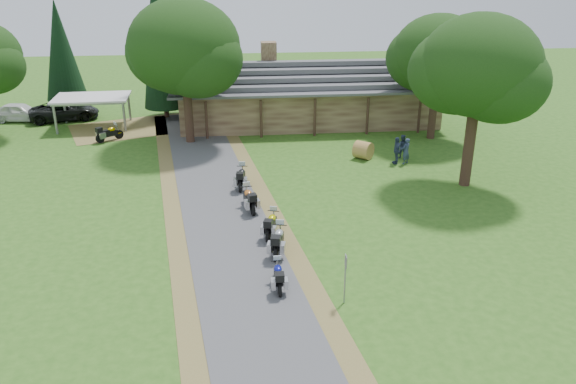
{
  "coord_description": "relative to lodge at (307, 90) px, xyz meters",
  "views": [
    {
      "loc": [
        -0.13,
        -20.7,
        12.33
      ],
      "look_at": [
        2.5,
        4.9,
        1.6
      ],
      "focal_mm": 35.0,
      "sensor_mm": 36.0,
      "label": 1
    }
  ],
  "objects": [
    {
      "name": "motorcycle_row_e",
      "position": [
        -5.72,
        -14.26,
        -1.77
      ],
      "size": [
        0.87,
        2.04,
        1.35
      ],
      "primitive_type": null,
      "rotation": [
        0.0,
        0.0,
        1.45
      ],
      "color": "black",
      "rests_on": "ground"
    },
    {
      "name": "lodge",
      "position": [
        0.0,
        0.0,
        0.0
      ],
      "size": [
        21.4,
        9.4,
        4.9
      ],
      "primitive_type": null,
      "color": "brown",
      "rests_on": "ground"
    },
    {
      "name": "cedar_near",
      "position": [
        -11.57,
        2.05,
        4.13
      ],
      "size": [
        3.48,
        3.48,
        13.16
      ],
      "primitive_type": "cone",
      "color": "black",
      "rests_on": "ground"
    },
    {
      "name": "sign_post",
      "position": [
        -2.09,
        -26.61,
        -1.4
      ],
      "size": [
        0.38,
        0.06,
        2.1
      ],
      "primitive_type": null,
      "color": "gray",
      "rests_on": "ground"
    },
    {
      "name": "motorcycle_row_b",
      "position": [
        -4.27,
        -22.33,
        -1.77
      ],
      "size": [
        1.08,
        2.08,
        1.36
      ],
      "primitive_type": null,
      "rotation": [
        0.0,
        0.0,
        1.35
      ],
      "color": "#A1A2A8",
      "rests_on": "ground"
    },
    {
      "name": "motorcycle_row_a",
      "position": [
        -4.52,
        -25.22,
        -1.87
      ],
      "size": [
        0.56,
        1.7,
        1.16
      ],
      "primitive_type": null,
      "rotation": [
        0.0,
        0.0,
        1.57
      ],
      "color": "navy",
      "rests_on": "ground"
    },
    {
      "name": "car_dark_suv",
      "position": [
        -19.83,
        1.99,
        -1.32
      ],
      "size": [
        3.95,
        6.33,
        2.25
      ],
      "primitive_type": "imported",
      "rotation": [
        0.0,
        0.0,
        1.83
      ],
      "color": "black",
      "rests_on": "ground"
    },
    {
      "name": "person_c",
      "position": [
        4.35,
        -11.18,
        -1.41
      ],
      "size": [
        0.47,
        0.63,
        2.09
      ],
      "primitive_type": "imported",
      "rotation": [
        0.0,
        0.0,
        4.63
      ],
      "color": "navy",
      "rests_on": "ground"
    },
    {
      "name": "motorcycle_row_c",
      "position": [
        -4.46,
        -20.52,
        -1.82
      ],
      "size": [
        1.08,
        1.93,
        1.25
      ],
      "primitive_type": null,
      "rotation": [
        0.0,
        0.0,
        1.29
      ],
      "color": "#BFBB06",
      "rests_on": "ground"
    },
    {
      "name": "person_b",
      "position": [
        5.04,
        -10.1,
        -1.51
      ],
      "size": [
        0.62,
        0.51,
        1.88
      ],
      "primitive_type": "imported",
      "rotation": [
        0.0,
        0.0,
        2.87
      ],
      "color": "navy",
      "rests_on": "ground"
    },
    {
      "name": "ground",
      "position": [
        -6.0,
        -24.0,
        -2.45
      ],
      "size": [
        120.0,
        120.0,
        0.0
      ],
      "primitive_type": "plane",
      "color": "#2E5A19",
      "rests_on": "ground"
    },
    {
      "name": "person_a",
      "position": [
        4.95,
        -11.28,
        -1.45
      ],
      "size": [
        0.7,
        0.66,
        2.01
      ],
      "primitive_type": "imported",
      "rotation": [
        0.0,
        0.0,
        3.74
      ],
      "color": "navy",
      "rests_on": "ground"
    },
    {
      "name": "motorcycle_carport_a",
      "position": [
        -15.08,
        -4.24,
        -1.8
      ],
      "size": [
        1.87,
        1.64,
        1.29
      ],
      "primitive_type": null,
      "rotation": [
        0.0,
        0.0,
        0.65
      ],
      "color": "#C7A500",
      "rests_on": "ground"
    },
    {
      "name": "oak_lodge_right",
      "position": [
        8.48,
        -5.98,
        2.5
      ],
      "size": [
        6.55,
        6.55,
        9.9
      ],
      "primitive_type": null,
      "color": "#17340F",
      "rests_on": "ground"
    },
    {
      "name": "driveway",
      "position": [
        -6.5,
        -20.0,
        -2.45
      ],
      "size": [
        51.95,
        51.95,
        0.0
      ],
      "primitive_type": "plane",
      "rotation": [
        0.0,
        0.0,
        0.14
      ],
      "color": "#49494C",
      "rests_on": "ground"
    },
    {
      "name": "car_white_sedan",
      "position": [
        -23.36,
        2.04,
        -1.51
      ],
      "size": [
        3.05,
        5.9,
        1.89
      ],
      "primitive_type": "imported",
      "rotation": [
        0.0,
        0.0,
        1.45
      ],
      "color": "white",
      "rests_on": "ground"
    },
    {
      "name": "cedar_far",
      "position": [
        -20.44,
        5.79,
        2.22
      ],
      "size": [
        3.45,
        3.45,
        9.34
      ],
      "primitive_type": "cone",
      "color": "black",
      "rests_on": "ground"
    },
    {
      "name": "motorcycle_row_d",
      "position": [
        -5.4,
        -17.47,
        -1.78
      ],
      "size": [
        1.02,
        2.05,
        1.35
      ],
      "primitive_type": null,
      "rotation": [
        0.0,
        0.0,
        1.77
      ],
      "color": "#CC6C25",
      "rests_on": "ground"
    },
    {
      "name": "oak_lodge_left",
      "position": [
        -9.21,
        -5.1,
        3.02
      ],
      "size": [
        7.69,
        7.69,
        10.94
      ],
      "primitive_type": null,
      "color": "#17340F",
      "rests_on": "ground"
    },
    {
      "name": "carport",
      "position": [
        -16.93,
        -0.37,
        -1.23
      ],
      "size": [
        5.77,
        3.98,
        2.44
      ],
      "primitive_type": null,
      "rotation": [
        0.0,
        0.0,
        0.04
      ],
      "color": "silver",
      "rests_on": "ground"
    },
    {
      "name": "oak_driveway",
      "position": [
        7.35,
        -15.2,
        3.18
      ],
      "size": [
        6.61,
        6.61,
        11.25
      ],
      "primitive_type": null,
      "color": "#17340F",
      "rests_on": "ground"
    },
    {
      "name": "hay_bale",
      "position": [
        2.46,
        -9.99,
        -1.87
      ],
      "size": [
        1.57,
        1.57,
        1.16
      ],
      "primitive_type": "cylinder",
      "rotation": [
        1.57,
        0.0,
        0.84
      ],
      "color": "olive",
      "rests_on": "ground"
    }
  ]
}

